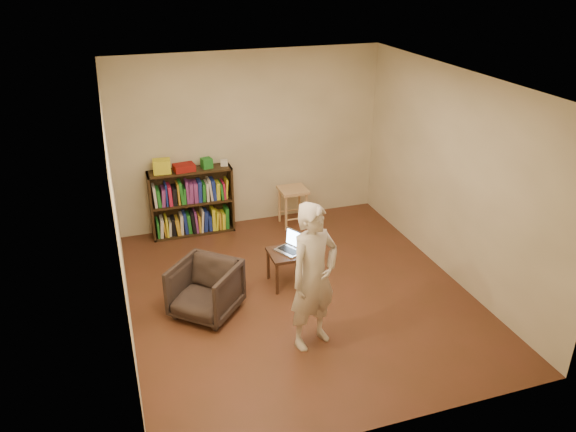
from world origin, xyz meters
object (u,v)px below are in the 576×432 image
object	(u,v)px
stool	(293,196)
side_table	(287,258)
bookshelf	(192,205)
person	(314,277)
armchair	(205,289)
laptop	(291,246)

from	to	relation	value
stool	side_table	size ratio (longest dim) A/B	1.31
bookshelf	person	bearing A→B (deg)	-75.68
armchair	side_table	bearing A→B (deg)	57.82
laptop	person	xyz separation A→B (m)	(-0.18, -1.24, 0.30)
bookshelf	armchair	xyz separation A→B (m)	(-0.21, -2.13, -0.12)
side_table	person	distance (m)	1.28
stool	armchair	xyz separation A→B (m)	(-1.70, -1.93, -0.16)
stool	laptop	size ratio (longest dim) A/B	1.47
side_table	laptop	bearing A→B (deg)	29.88
laptop	person	bearing A→B (deg)	-36.60
armchair	person	xyz separation A→B (m)	(0.98, -0.88, 0.49)
person	bookshelf	bearing A→B (deg)	84.04
person	stool	bearing A→B (deg)	55.18
side_table	stool	bearing A→B (deg)	68.96
laptop	person	size ratio (longest dim) A/B	0.25
stool	armchair	bearing A→B (deg)	-131.51
armchair	laptop	size ratio (longest dim) A/B	1.73
laptop	person	distance (m)	1.29
stool	armchair	size ratio (longest dim) A/B	0.85
bookshelf	side_table	xyz separation A→B (m)	(0.88, -1.82, -0.07)
stool	person	distance (m)	2.92
side_table	laptop	distance (m)	0.16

